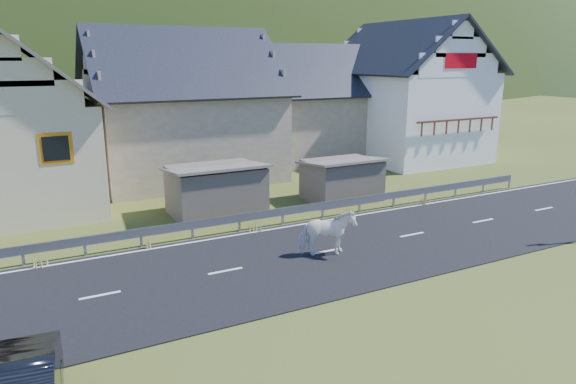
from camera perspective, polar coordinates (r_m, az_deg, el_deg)
ground at (r=19.15m, az=4.39°, el=-6.68°), size 160.00×160.00×0.00m
road at (r=19.14m, az=4.39°, el=-6.63°), size 60.00×7.00×0.04m
lane_markings at (r=19.13m, az=4.39°, el=-6.56°), size 60.00×6.60×0.01m
guardrail at (r=22.01m, az=-0.60°, el=-2.23°), size 28.10×0.09×0.75m
shed_left at (r=23.62m, az=-8.02°, el=0.15°), size 4.30×3.30×2.40m
shed_right at (r=26.01m, az=5.99°, el=1.33°), size 3.80×2.90×2.20m
house_cream at (r=27.28m, az=-28.55°, el=7.42°), size 7.80×9.80×8.30m
house_stone_a at (r=31.39m, az=-11.75°, el=10.10°), size 10.80×9.80×8.90m
house_stone_b at (r=37.16m, az=2.64°, el=10.42°), size 9.80×8.80×8.10m
house_white at (r=38.08m, az=12.99°, el=11.42°), size 8.80×10.80×9.70m
mountain at (r=197.53m, az=-22.88°, el=5.63°), size 440.00×280.00×260.00m
horse at (r=18.47m, az=4.34°, el=-4.58°), size 1.44×2.16×1.68m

